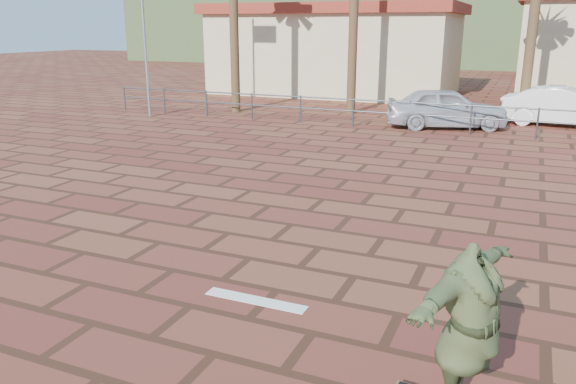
# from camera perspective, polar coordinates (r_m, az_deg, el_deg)

# --- Properties ---
(ground) EXTENTS (120.00, 120.00, 0.00)m
(ground) POSITION_cam_1_polar(r_m,az_deg,el_deg) (8.72, -3.93, -6.74)
(ground) COLOR brown
(ground) RESTS_ON ground
(paint_stripe) EXTENTS (1.40, 0.22, 0.01)m
(paint_stripe) POSITION_cam_1_polar(r_m,az_deg,el_deg) (7.46, -3.31, -10.91)
(paint_stripe) COLOR white
(paint_stripe) RESTS_ON ground
(guardrail) EXTENTS (24.06, 0.06, 1.00)m
(guardrail) POSITION_cam_1_polar(r_m,az_deg,el_deg) (19.65, 12.29, 8.09)
(guardrail) COLOR #47494F
(guardrail) RESTS_ON ground
(building_west) EXTENTS (12.60, 7.60, 4.50)m
(building_west) POSITION_cam_1_polar(r_m,az_deg,el_deg) (30.70, 4.96, 14.31)
(building_west) COLOR beige
(building_west) RESTS_ON ground
(hill_front) EXTENTS (70.00, 18.00, 6.00)m
(hill_front) POSITION_cam_1_polar(r_m,az_deg,el_deg) (57.23, 20.26, 15.12)
(hill_front) COLOR #384C28
(hill_front) RESTS_ON ground
(hill_back) EXTENTS (35.00, 14.00, 8.00)m
(hill_back) POSITION_cam_1_polar(r_m,az_deg,el_deg) (68.14, 1.13, 17.00)
(hill_back) COLOR #384C28
(hill_back) RESTS_ON ground
(skateboarder) EXTENTS (1.06, 2.03, 1.59)m
(skateboarder) POSITION_cam_1_polar(r_m,az_deg,el_deg) (5.24, 17.91, -13.09)
(skateboarder) COLOR #3A4525
(skateboarder) RESTS_ON longboard
(car_silver) EXTENTS (4.42, 2.86, 1.40)m
(car_silver) POSITION_cam_1_polar(r_m,az_deg,el_deg) (20.46, 15.79, 8.23)
(car_silver) COLOR #AFB1B7
(car_silver) RESTS_ON ground
(car_white) EXTENTS (4.32, 1.92, 1.38)m
(car_white) POSITION_cam_1_polar(r_m,az_deg,el_deg) (22.30, 26.31, 7.76)
(car_white) COLOR white
(car_white) RESTS_ON ground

